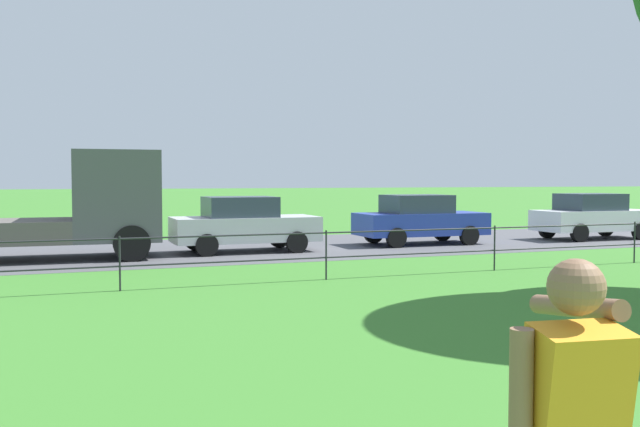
# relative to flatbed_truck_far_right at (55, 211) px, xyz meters

# --- Properties ---
(street_strip) EXTENTS (80.00, 7.50, 0.01)m
(street_strip) POSITION_rel_flatbed_truck_far_right_xyz_m (3.12, 0.99, -1.21)
(street_strip) COLOR #4C4C51
(street_strip) RESTS_ON ground
(park_fence) EXTENTS (36.06, 0.04, 1.00)m
(park_fence) POSITION_rel_flatbed_truck_far_right_xyz_m (3.12, -5.68, -0.55)
(park_fence) COLOR #232328
(park_fence) RESTS_ON ground
(flatbed_truck_far_right) EXTENTS (7.38, 2.67, 2.75)m
(flatbed_truck_far_right) POSITION_rel_flatbed_truck_far_right_xyz_m (0.00, 0.00, 0.00)
(flatbed_truck_far_right) COLOR #4C4C51
(flatbed_truck_far_right) RESTS_ON ground
(car_silver_left) EXTENTS (4.00, 1.82, 1.54)m
(car_silver_left) POSITION_rel_flatbed_truck_far_right_xyz_m (4.89, 0.09, -0.44)
(car_silver_left) COLOR #B7BABF
(car_silver_left) RESTS_ON ground
(car_blue_far_left) EXTENTS (4.02, 1.85, 1.54)m
(car_blue_far_left) POSITION_rel_flatbed_truck_far_right_xyz_m (10.57, 0.37, -0.44)
(car_blue_far_left) COLOR #233899
(car_blue_far_left) RESTS_ON ground
(car_white_right) EXTENTS (4.04, 1.88, 1.54)m
(car_white_right) POSITION_rel_flatbed_truck_far_right_xyz_m (16.95, -0.04, -0.44)
(car_white_right) COLOR silver
(car_white_right) RESTS_ON ground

